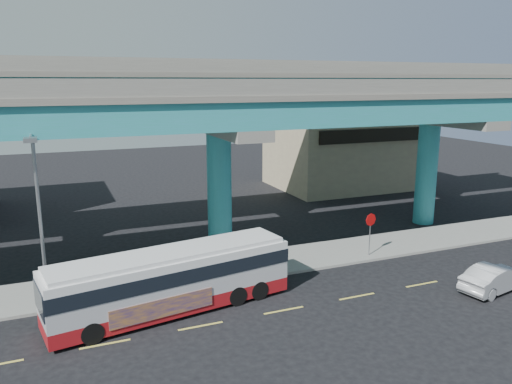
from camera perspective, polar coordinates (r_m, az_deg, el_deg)
name	(u,v)px	position (r m, az deg, el deg)	size (l,w,h in m)	color
ground	(281,308)	(24.05, 2.88, -13.07)	(120.00, 120.00, 0.00)	black
sidewalk	(240,267)	(28.67, -1.85, -8.54)	(70.00, 4.00, 0.15)	gray
lane_markings	(284,310)	(23.80, 3.20, -13.34)	(58.00, 0.12, 0.01)	#D8C64C
viaduct	(218,103)	(30.18, -4.42, 10.15)	(52.00, 12.40, 11.70)	teal
building_beige	(346,151)	(51.04, 10.27, 4.62)	(14.00, 10.23, 7.00)	tan
transit_bus	(172,278)	(23.43, -9.55, -9.70)	(11.55, 4.28, 2.90)	maroon
sedan	(495,278)	(28.23, 25.62, -8.85)	(4.36, 2.21, 1.37)	#AFB0B4
street_lamp	(38,197)	(23.52, -23.70, -0.54)	(0.50, 2.67, 8.29)	gray
stop_sign	(370,225)	(30.47, 12.95, -3.70)	(0.78, 0.15, 2.60)	gray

